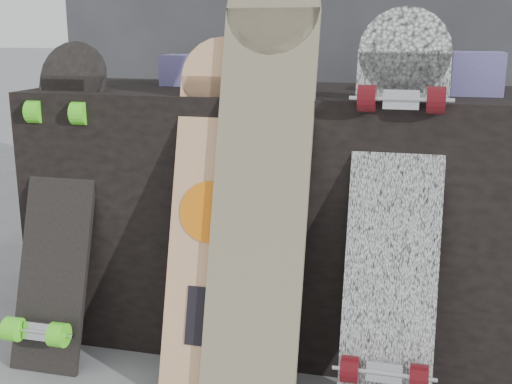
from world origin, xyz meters
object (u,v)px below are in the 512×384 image
(longboard_celtic, at_px, (262,169))
(longboard_geisha, at_px, (211,207))
(vendor_table, at_px, (291,213))
(longboard_cascadia, at_px, (395,206))
(skateboard_dark, at_px, (59,199))

(longboard_celtic, bearing_deg, longboard_geisha, -174.09)
(vendor_table, distance_m, longboard_cascadia, 0.50)
(longboard_celtic, bearing_deg, vendor_table, 87.85)
(longboard_celtic, height_order, skateboard_dark, longboard_celtic)
(skateboard_dark, bearing_deg, longboard_celtic, -2.13)
(longboard_geisha, bearing_deg, longboard_cascadia, 2.69)
(longboard_cascadia, relative_size, skateboard_dark, 1.10)
(vendor_table, distance_m, skateboard_dark, 0.73)
(vendor_table, xyz_separation_m, skateboard_dark, (-0.65, -0.33, 0.09))
(longboard_geisha, xyz_separation_m, skateboard_dark, (-0.49, 0.04, -0.02))
(skateboard_dark, bearing_deg, longboard_cascadia, -0.87)
(longboard_cascadia, distance_m, skateboard_dark, 0.99)
(longboard_cascadia, bearing_deg, vendor_table, 134.86)
(longboard_geisha, relative_size, longboard_cascadia, 0.92)
(vendor_table, bearing_deg, longboard_geisha, -112.98)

